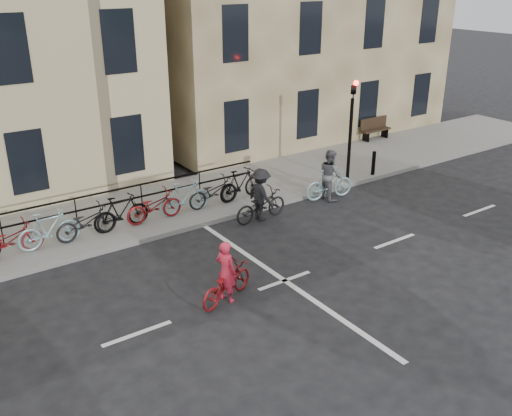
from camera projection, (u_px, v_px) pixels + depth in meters
ground at (285, 281)px, 14.39m from camera, size 120.00×120.00×0.00m
sidewalk at (54, 233)px, 16.82m from camera, size 46.00×4.00×0.15m
traffic_light at (351, 118)px, 20.00m from camera, size 0.18×0.30×3.90m
bollard_east at (325, 175)px, 20.01m from camera, size 0.14×0.14×0.90m
bollard_west at (374, 163)px, 21.27m from camera, size 0.14×0.14×0.90m
bench at (375, 128)px, 25.78m from camera, size 1.60×0.41×0.97m
parked_bikes at (102, 217)px, 16.49m from camera, size 11.45×1.23×1.05m
cyclist_pink at (226, 280)px, 13.36m from camera, size 1.82×1.14×1.53m
cyclist_grey at (330, 179)px, 19.32m from camera, size 1.86×0.95×1.74m
cyclist_dark at (261, 200)px, 17.67m from camera, size 1.92×1.12×1.68m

